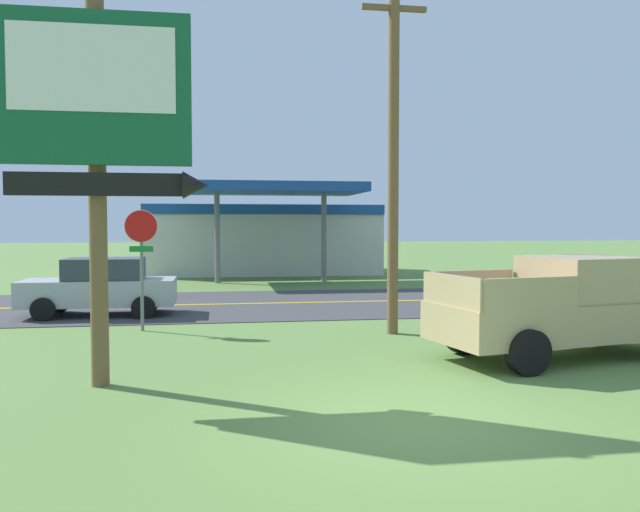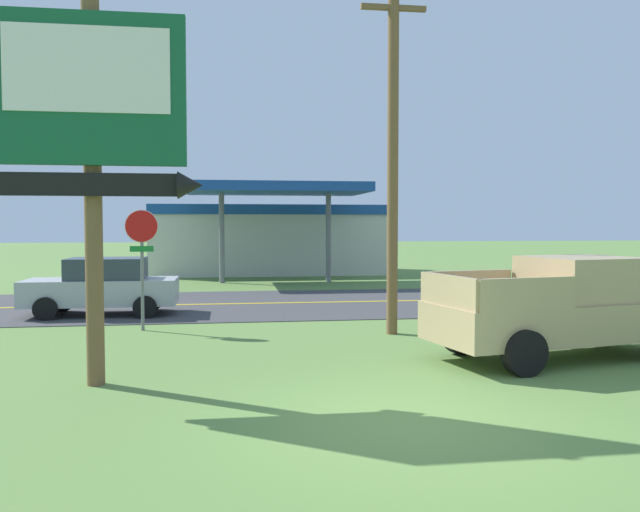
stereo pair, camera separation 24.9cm
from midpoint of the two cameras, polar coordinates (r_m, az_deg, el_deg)
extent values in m
plane|color=#5B7F3D|center=(8.73, 7.74, -14.46)|extent=(180.00, 180.00, 0.00)
cube|color=#3D3D3F|center=(21.27, -2.47, -4.18)|extent=(140.00, 8.00, 0.02)
cube|color=gold|center=(21.27, -2.47, -4.14)|extent=(126.00, 0.20, 0.01)
cylinder|color=brown|center=(10.89, -19.70, 5.28)|extent=(0.28, 0.28, 6.18)
cube|color=#145633|center=(10.91, -20.02, 13.79)|extent=(2.97, 0.16, 2.37)
cube|color=white|center=(10.88, -20.14, 15.34)|extent=(2.49, 0.03, 1.32)
cube|color=black|center=(10.72, -19.89, 5.99)|extent=(2.67, 0.12, 0.36)
cone|color=black|center=(10.54, -11.61, 6.15)|extent=(0.40, 0.44, 0.44)
cylinder|color=slate|center=(16.29, -15.89, -2.56)|extent=(0.08, 0.08, 2.20)
cylinder|color=red|center=(16.19, -15.97, 2.55)|extent=(0.76, 0.03, 0.76)
cylinder|color=white|center=(16.21, -15.96, 2.55)|extent=(0.80, 0.01, 0.80)
cube|color=#19722D|center=(16.20, -15.94, 0.60)|extent=(0.56, 0.03, 0.14)
cylinder|color=brown|center=(15.40, 6.04, 9.74)|extent=(0.26, 0.26, 8.91)
cube|color=brown|center=(16.09, 6.10, 20.96)|extent=(1.54, 0.12, 0.12)
cube|color=beige|center=(35.01, -5.35, 1.48)|extent=(12.00, 6.00, 3.60)
cube|color=#19478C|center=(31.97, -5.00, 4.14)|extent=(12.00, 0.12, 0.50)
cube|color=#19478C|center=(29.06, -4.59, 5.95)|extent=(8.00, 5.00, 0.40)
cylinder|color=slate|center=(28.93, -9.32, 1.78)|extent=(0.24, 0.24, 4.20)
cylinder|color=slate|center=(29.31, 0.11, 1.83)|extent=(0.24, 0.24, 4.20)
cube|color=tan|center=(13.38, 20.22, -5.23)|extent=(5.49, 2.96, 0.72)
cube|color=tan|center=(13.60, 21.72, -1.82)|extent=(2.22, 2.14, 0.84)
cube|color=#28333D|center=(14.21, 24.37, -1.68)|extent=(0.43, 1.64, 0.71)
cube|color=tan|center=(13.13, 12.58, -2.46)|extent=(1.93, 0.51, 0.56)
cube|color=tan|center=(11.64, 17.55, -3.19)|extent=(1.93, 0.51, 0.56)
cube|color=tan|center=(11.83, 11.06, -3.01)|extent=(0.49, 1.87, 0.56)
cylinder|color=black|center=(15.22, 22.40, -5.68)|extent=(0.84, 0.43, 0.80)
cylinder|color=black|center=(13.26, 12.07, -6.76)|extent=(0.84, 0.43, 0.80)
cylinder|color=black|center=(11.68, 17.32, -8.12)|extent=(0.84, 0.43, 0.80)
cube|color=#A8AAAF|center=(19.38, -19.26, -3.02)|extent=(4.20, 1.76, 0.72)
cube|color=#2D3842|center=(19.30, -18.85, -1.07)|extent=(2.10, 1.56, 0.60)
cylinder|color=black|center=(18.84, -23.63, -4.36)|extent=(0.64, 0.24, 0.64)
cylinder|color=black|center=(20.54, -22.40, -3.76)|extent=(0.64, 0.24, 0.64)
cylinder|color=black|center=(18.36, -15.72, -4.41)|extent=(0.64, 0.24, 0.64)
cylinder|color=black|center=(20.10, -15.14, -3.79)|extent=(0.64, 0.24, 0.64)
camera|label=1|loc=(0.12, -90.44, -0.02)|focal=36.19mm
camera|label=2|loc=(0.12, 89.56, 0.02)|focal=36.19mm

